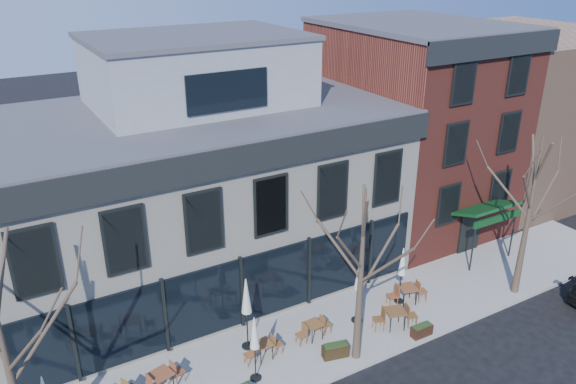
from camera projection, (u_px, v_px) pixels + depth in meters
ground at (242, 329)px, 23.43m from camera, size 120.00×120.00×0.00m
sidewalk_front at (336, 331)px, 23.18m from camera, size 33.50×4.70×0.15m
corner_building at (192, 184)px, 25.62m from camera, size 18.39×10.39×11.10m
red_brick_building at (411, 125)px, 31.13m from camera, size 8.20×11.78×11.18m
bg_building at (516, 109)px, 36.79m from camera, size 12.00×12.00×10.00m
tree_corner at (7, 361)px, 15.29m from camera, size 3.93×3.98×7.92m
tree_mid at (361, 275)px, 20.21m from camera, size 3.50×3.55×7.04m
tree_right at (529, 215)px, 24.25m from camera, size 3.72×3.77×7.48m
cafe_set_1 at (162, 380)px, 19.78m from camera, size 1.84×0.88×0.94m
cafe_set_2 at (263, 349)px, 21.37m from camera, size 1.65×0.68×0.86m
cafe_set_3 at (313, 329)px, 22.49m from camera, size 1.67×0.71×0.87m
cafe_set_4 at (395, 317)px, 23.11m from camera, size 1.97×1.07×1.01m
cafe_set_5 at (407, 293)px, 24.74m from camera, size 1.94×0.93×1.00m
umbrella_1 at (255, 336)px, 19.77m from camera, size 0.43×0.43×2.68m
umbrella_2 at (246, 300)px, 21.30m from camera, size 0.50×0.50×3.12m
umbrella_3 at (359, 278)px, 22.89m from camera, size 0.48×0.48×3.01m
umbrella_4 at (402, 264)px, 24.26m from camera, size 0.43×0.43×2.71m
planter_2 at (335, 350)px, 21.53m from camera, size 1.08×0.63×0.57m
planter_3 at (422, 330)px, 22.71m from camera, size 0.91×0.37×0.51m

